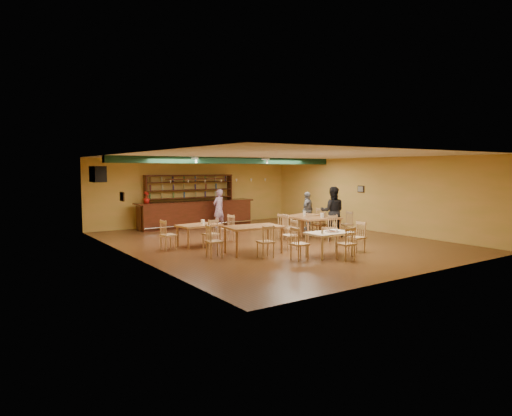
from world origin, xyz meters
TOP-DOWN VIEW (x-y plane):
  - floor at (0.00, 0.00)m, footprint 12.00×12.00m
  - ceiling_beam at (0.00, 2.80)m, footprint 10.00×0.30m
  - track_rail_left at (-1.80, 3.40)m, footprint 0.05×2.50m
  - track_rail_right at (1.40, 3.40)m, footprint 0.05×2.50m
  - ac_unit at (-4.80, 4.20)m, footprint 0.34×0.70m
  - picture_left at (-4.97, 1.00)m, footprint 0.04×0.34m
  - picture_right at (4.97, 0.50)m, footprint 0.04×0.34m
  - bar_counter at (-0.37, 5.15)m, footprint 5.45×0.85m
  - back_bar_hutch at (-0.37, 5.78)m, footprint 4.22×0.40m
  - poinsettia at (-2.64, 5.15)m, footprint 0.35×0.35m
  - dining_table_a at (-2.51, 0.73)m, footprint 1.48×0.97m
  - dining_table_b at (1.82, 0.54)m, footprint 1.76×1.37m
  - dining_table_c at (-1.79, -1.44)m, footprint 1.76×1.17m
  - dining_table_d at (1.80, -0.38)m, footprint 1.66×1.15m
  - near_table at (-0.21, -3.07)m, footprint 1.34×0.88m
  - pizza_tray at (-0.12, -3.07)m, footprint 0.45×0.45m
  - parmesan_shaker at (-0.63, -3.21)m, footprint 0.08×0.08m
  - napkin_stack at (0.12, -2.88)m, footprint 0.21×0.16m
  - pizza_server at (0.02, -3.02)m, footprint 0.28×0.30m
  - side_plate at (0.31, -3.26)m, footprint 0.23×0.23m
  - patron_bar at (0.28, 4.33)m, footprint 0.70×0.56m
  - patron_right_a at (2.62, -0.26)m, footprint 1.15×1.13m
  - patron_right_b at (3.00, 1.62)m, footprint 1.01×0.77m

SIDE VIEW (x-z plane):
  - floor at x=0.00m, z-range 0.00..0.00m
  - dining_table_a at x=-2.51m, z-range 0.00..0.70m
  - near_table at x=-0.21m, z-range 0.00..0.70m
  - dining_table_d at x=1.80m, z-range 0.00..0.77m
  - dining_table_b at x=1.82m, z-range 0.00..0.77m
  - dining_table_c at x=-1.79m, z-range 0.00..0.83m
  - bar_counter at x=-0.37m, z-range 0.00..1.13m
  - side_plate at x=0.31m, z-range 0.70..0.72m
  - pizza_tray at x=-0.12m, z-range 0.70..0.72m
  - napkin_stack at x=0.12m, z-range 0.70..0.73m
  - pizza_server at x=0.02m, z-range 0.72..0.72m
  - parmesan_shaker at x=-0.63m, z-range 0.70..0.81m
  - patron_right_b at x=3.00m, z-range 0.00..1.59m
  - patron_bar at x=0.28m, z-range 0.00..1.67m
  - patron_right_a at x=2.62m, z-range 0.00..1.87m
  - back_bar_hutch at x=-0.37m, z-range 0.00..2.28m
  - poinsettia at x=-2.64m, z-range 1.13..1.62m
  - picture_left at x=-4.97m, z-range 1.56..1.84m
  - picture_right at x=4.97m, z-range 1.56..1.84m
  - ac_unit at x=-4.80m, z-range 2.11..2.59m
  - ceiling_beam at x=0.00m, z-range 2.75..3.00m
  - track_rail_left at x=-1.80m, z-range 2.92..2.96m
  - track_rail_right at x=1.40m, z-range 2.92..2.96m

